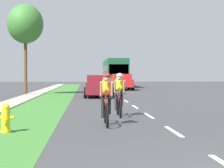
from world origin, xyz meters
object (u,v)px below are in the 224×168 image
Objects in this scene: cyclist_trailing at (119,94)px; street_tree_near at (25,24)px; pickup_red at (121,82)px; cyclist_lead at (106,98)px; bus_dark_green at (115,72)px; fire_hydrant_yellow at (6,118)px; sedan_maroon at (98,86)px.

street_tree_near is at bearing 111.33° from cyclist_trailing.
pickup_red is at bearing 83.99° from cyclist_trailing.
cyclist_trailing is at bearing 75.37° from cyclist_lead.
cyclist_trailing is 0.15× the size of bus_dark_green.
street_tree_near is (-8.42, -18.28, 3.46)m from bus_dark_green.
fire_hydrant_yellow is at bearing -82.19° from street_tree_near.
street_tree_near is (-5.49, 3.24, 4.67)m from sedan_maroon.
cyclist_trailing is 0.34× the size of pickup_red.
street_tree_near is at bearing -134.57° from pickup_red.
street_tree_near reaches higher than cyclist_trailing.
cyclist_trailing reaches higher than sedan_maroon.
pickup_red is (5.78, 26.82, 0.46)m from fire_hydrant_yellow.
pickup_red reaches higher than cyclist_lead.
fire_hydrant_yellow is at bearing -102.17° from pickup_red.
street_tree_near reaches higher than pickup_red.
pickup_red is (3.07, 25.71, 0.02)m from cyclist_lead.
cyclist_lead is (2.71, 1.11, 0.44)m from fire_hydrant_yellow.
cyclist_lead is at bearing 22.25° from fire_hydrant_yellow.
cyclist_lead reaches higher than fire_hydrant_yellow.
sedan_maroon is 7.90m from street_tree_near.
fire_hydrant_yellow is 4.79m from cyclist_trailing.
pickup_red is at bearing 76.47° from sedan_maroon.
cyclist_lead reaches higher than sedan_maroon.
sedan_maroon is at bearing -97.74° from bus_dark_green.
sedan_maroon is at bearing 88.94° from cyclist_lead.
bus_dark_green is at bearing 82.26° from sedan_maroon.
fire_hydrant_yellow is 37.18m from bus_dark_green.
cyclist_lead is 0.15× the size of bus_dark_green.
street_tree_near reaches higher than bus_dark_green.
cyclist_lead is 14.04m from sedan_maroon.
fire_hydrant_yellow is 15.44m from sedan_maroon.
fire_hydrant_yellow is 0.07× the size of bus_dark_green.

